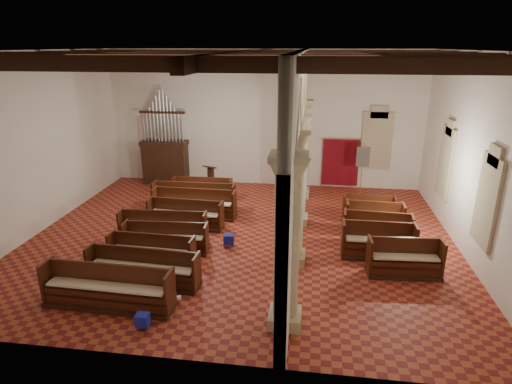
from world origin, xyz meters
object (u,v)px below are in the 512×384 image
at_px(nave_pew_0, 108,293).
at_px(aisle_pew_0, 404,263).
at_px(processional_banner, 361,179).
at_px(pipe_organ, 165,154).
at_px(lectern, 211,180).

xyz_separation_m(nave_pew_0, aisle_pew_0, (7.51, 2.58, 0.01)).
bearing_deg(nave_pew_0, processional_banner, 54.74).
distance_m(pipe_organ, lectern, 2.68).
bearing_deg(processional_banner, nave_pew_0, -125.92).
xyz_separation_m(lectern, nave_pew_0, (-0.43, -8.96, -0.15)).
distance_m(pipe_organ, nave_pew_0, 10.13).
relative_size(lectern, processional_banner, 0.52).
height_order(lectern, aisle_pew_0, lectern).
bearing_deg(pipe_organ, processional_banner, -5.18).
distance_m(nave_pew_0, aisle_pew_0, 7.94).
relative_size(lectern, aisle_pew_0, 0.59).
bearing_deg(processional_banner, pipe_organ, 176.10).
height_order(pipe_organ, lectern, pipe_organ).
bearing_deg(processional_banner, aisle_pew_0, -83.34).
distance_m(lectern, nave_pew_0, 8.97).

